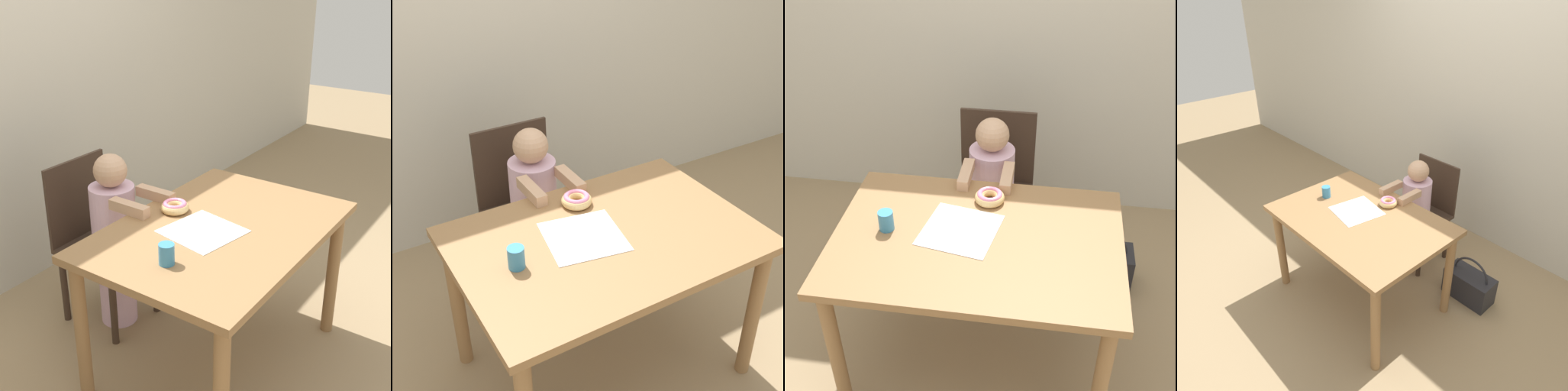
% 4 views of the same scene
% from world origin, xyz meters
% --- Properties ---
extents(ground_plane, '(12.00, 12.00, 0.00)m').
position_xyz_m(ground_plane, '(0.00, 0.00, 0.00)').
color(ground_plane, '#997F5B').
extents(wall_back, '(8.00, 0.05, 2.50)m').
position_xyz_m(wall_back, '(0.00, 1.34, 1.25)').
color(wall_back, beige).
rests_on(wall_back, ground_plane).
extents(dining_table, '(1.16, 0.81, 0.72)m').
position_xyz_m(dining_table, '(0.00, 0.00, 0.62)').
color(dining_table, olive).
rests_on(dining_table, ground_plane).
extents(chair, '(0.40, 0.41, 0.86)m').
position_xyz_m(chair, '(-0.02, 0.72, 0.44)').
color(chair, '#38281E').
rests_on(chair, ground_plane).
extents(child_figure, '(0.24, 0.41, 0.93)m').
position_xyz_m(child_figure, '(-0.02, 0.60, 0.47)').
color(child_figure, silver).
rests_on(child_figure, ground_plane).
extents(donut, '(0.13, 0.13, 0.05)m').
position_xyz_m(donut, '(0.02, 0.25, 0.74)').
color(donut, '#DBB270').
rests_on(donut, dining_table).
extents(napkin, '(0.34, 0.34, 0.00)m').
position_xyz_m(napkin, '(-0.08, 0.04, 0.72)').
color(napkin, white).
rests_on(napkin, dining_table).
extents(handbag, '(0.36, 0.18, 0.36)m').
position_xyz_m(handbag, '(0.56, 0.58, 0.12)').
color(handbag, '#232328').
rests_on(handbag, ground_plane).
extents(cup, '(0.06, 0.06, 0.08)m').
position_xyz_m(cup, '(-0.37, 0.00, 0.76)').
color(cup, teal).
rests_on(cup, dining_table).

